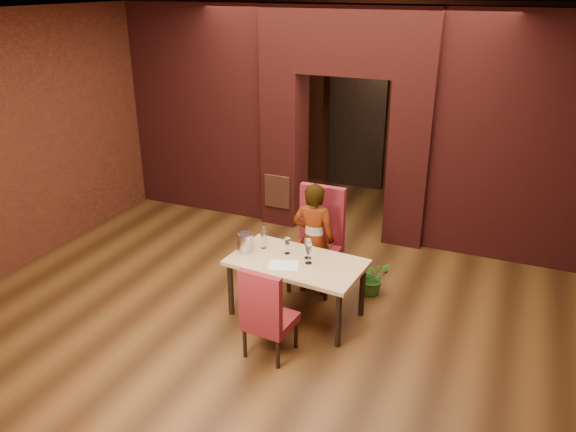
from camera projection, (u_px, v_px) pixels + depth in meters
name	position (u px, v px, depth m)	size (l,w,h in m)	color
floor	(291.00, 289.00, 6.85)	(8.00, 8.00, 0.00)	#4D2E13
ceiling	(292.00, 11.00, 5.61)	(7.00, 8.00, 0.04)	silver
wall_back	(382.00, 99.00, 9.62)	(7.00, 0.04, 3.20)	maroon
wall_left	(51.00, 133.00, 7.50)	(0.04, 8.00, 3.20)	maroon
pillar_left	(285.00, 148.00, 8.45)	(0.55, 0.55, 2.30)	maroon
pillar_right	(411.00, 163.00, 7.75)	(0.55, 0.55, 2.30)	maroon
lintel	(350.00, 40.00, 7.48)	(2.45, 0.55, 0.90)	maroon
wing_wall_left	(202.00, 110.00, 8.78)	(2.27, 0.35, 3.20)	maroon
wing_wall_right	(526.00, 142.00, 7.07)	(2.27, 0.35, 3.20)	maroon
vent_panel	(277.00, 192.00, 8.43)	(0.40, 0.03, 0.50)	#A64F30
rear_door	(357.00, 129.00, 9.93)	(0.90, 0.08, 2.10)	black
rear_door_frame	(356.00, 130.00, 9.89)	(1.02, 0.04, 2.22)	black
dining_table	(296.00, 288.00, 6.21)	(1.44, 0.81, 0.68)	tan
chair_far	(315.00, 241.00, 6.67)	(0.56, 0.56, 1.24)	maroon
chair_near	(270.00, 310.00, 5.51)	(0.45, 0.45, 0.99)	maroon
person_seated	(314.00, 239.00, 6.55)	(0.50, 0.33, 1.38)	beige
wine_glass_a	(287.00, 246.00, 6.20)	(0.08, 0.08, 0.18)	silver
wine_glass_b	(308.00, 249.00, 6.09)	(0.09, 0.09, 0.22)	silver
wine_glass_c	(309.00, 254.00, 5.99)	(0.09, 0.09, 0.22)	white
tasting_sheet	(284.00, 265.00, 5.98)	(0.32, 0.24, 0.00)	silver
wine_bucket	(245.00, 243.00, 6.25)	(0.18, 0.18, 0.22)	#AFAEB5
water_bottle	(264.00, 237.00, 6.32)	(0.06, 0.06, 0.27)	silver
potted_plant	(372.00, 277.00, 6.68)	(0.40, 0.35, 0.45)	#2E611C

